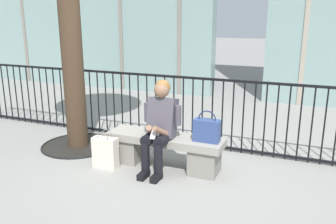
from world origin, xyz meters
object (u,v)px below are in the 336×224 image
object	(u,v)px
seated_person_with_phone	(160,123)
shopping_bag	(105,152)
handbag_on_bench	(207,130)
stone_bench	(165,148)

from	to	relation	value
seated_person_with_phone	shopping_bag	world-z (taller)	seated_person_with_phone
seated_person_with_phone	shopping_bag	distance (m)	0.86
handbag_on_bench	shopping_bag	size ratio (longest dim) A/B	0.77
seated_person_with_phone	handbag_on_bench	size ratio (longest dim) A/B	2.97
stone_bench	shopping_bag	distance (m)	0.81
handbag_on_bench	shopping_bag	xyz separation A→B (m)	(-1.31, -0.34, -0.38)
handbag_on_bench	stone_bench	bearing A→B (deg)	179.01
stone_bench	shopping_bag	size ratio (longest dim) A/B	3.02
shopping_bag	handbag_on_bench	bearing A→B (deg)	14.42
stone_bench	shopping_bag	bearing A→B (deg)	-154.59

